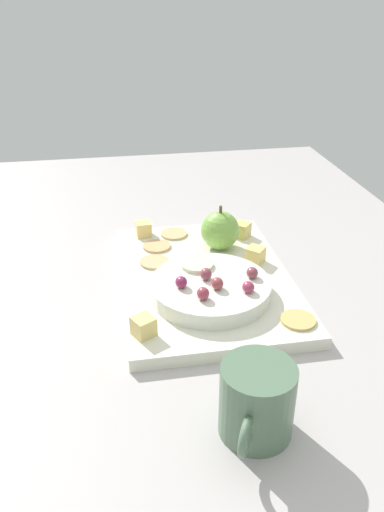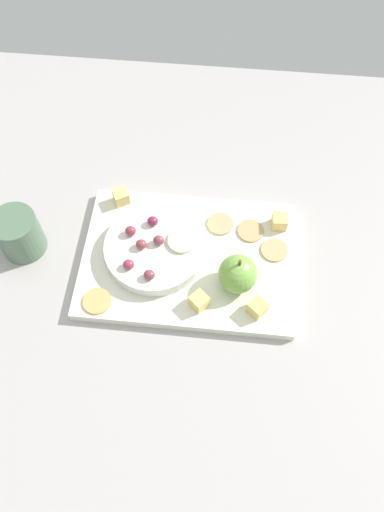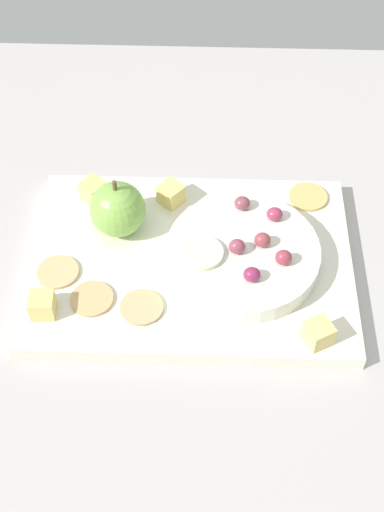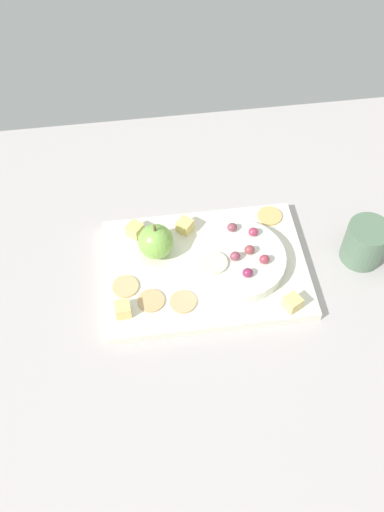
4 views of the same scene
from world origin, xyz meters
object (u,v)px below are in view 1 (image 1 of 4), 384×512
(apple_slice_0, at_px, (197,265))
(cracker_0, at_px, (157,246))
(grape_5, at_px, (206,274))
(grape_1, at_px, (181,282))
(cracker_2, at_px, (174,234))
(grape_0, at_px, (203,294))
(cup, at_px, (257,401))
(cheese_cube_1, at_px, (144,326))
(platter, at_px, (205,280))
(cheese_cube_3, at_px, (255,255))
(grape_3, at_px, (252,273))
(grape_4, at_px, (248,287))
(cheese_cube_2, at_px, (242,230))
(grape_2, at_px, (217,283))
(apple_whole, at_px, (220,230))
(cracker_1, at_px, (298,320))
(cheese_cube_0, at_px, (144,229))
(serving_dish, at_px, (210,288))
(cracker_3, at_px, (155,262))

(apple_slice_0, bearing_deg, cracker_0, 22.16)
(grape_5, bearing_deg, grape_1, 112.12)
(cracker_2, height_order, grape_0, grape_0)
(cracker_2, distance_m, cup, 0.45)
(cheese_cube_1, distance_m, cracker_0, 0.25)
(platter, bearing_deg, cheese_cube_3, -73.07)
(platter, xyz_separation_m, grape_0, (-0.10, 0.02, 0.04))
(cracker_0, distance_m, grape_3, 0.21)
(cracker_0, relative_size, grape_4, 2.52)
(platter, distance_m, cheese_cube_2, 0.16)
(cheese_cube_2, relative_size, grape_2, 1.38)
(grape_1, bearing_deg, grape_2, -104.56)
(cheese_cube_2, height_order, grape_1, grape_1)
(platter, bearing_deg, cheese_cube_1, 141.73)
(apple_whole, height_order, cup, apple_whole)
(cracker_1, relative_size, cup, 0.46)
(cheese_cube_0, distance_m, grape_2, 0.25)
(apple_whole, xyz_separation_m, cup, (-0.39, 0.05, -0.01))
(grape_3, distance_m, grape_5, 0.07)
(grape_1, bearing_deg, grape_5, -67.88)
(cracker_2, bearing_deg, apple_slice_0, -175.57)
(platter, bearing_deg, cheese_cube_0, 27.45)
(grape_2, distance_m, cup, 0.22)
(grape_1, distance_m, apple_slice_0, 0.06)
(apple_whole, height_order, cracker_0, apple_whole)
(cheese_cube_3, xyz_separation_m, grape_3, (-0.09, 0.03, 0.02))
(apple_whole, xyz_separation_m, grape_4, (-0.18, 0.00, -0.00))
(cheese_cube_3, distance_m, apple_slice_0, 0.11)
(serving_dish, height_order, grape_3, grape_3)
(cheese_cube_3, bearing_deg, grape_4, 159.20)
(cracker_1, xyz_separation_m, grape_2, (0.06, 0.10, 0.03))
(apple_whole, relative_size, cracker_3, 1.38)
(grape_1, height_order, apple_slice_0, grape_1)
(cheese_cube_0, xyz_separation_m, cracker_1, (-0.30, -0.18, -0.01))
(cracker_0, height_order, grape_1, grape_1)
(cracker_1, xyz_separation_m, grape_5, (0.09, 0.11, 0.03))
(cheese_cube_3, bearing_deg, grape_1, 124.74)
(grape_5, bearing_deg, apple_whole, -20.55)
(cheese_cube_3, height_order, grape_1, grape_1)
(cheese_cube_1, height_order, grape_2, grape_2)
(apple_whole, height_order, cheese_cube_1, apple_whole)
(cracker_0, xyz_separation_m, grape_3, (-0.17, -0.12, 0.03))
(serving_dish, bearing_deg, grape_3, -89.42)
(apple_slice_0, bearing_deg, cracker_1, -138.40)
(apple_whole, bearing_deg, grape_1, 149.60)
(apple_whole, relative_size, grape_4, 3.48)
(grape_0, xyz_separation_m, grape_1, (0.04, 0.02, -0.00))
(cracker_3, bearing_deg, platter, -124.94)
(platter, distance_m, cracker_0, 0.13)
(cracker_1, xyz_separation_m, cup, (-0.16, 0.11, 0.02))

